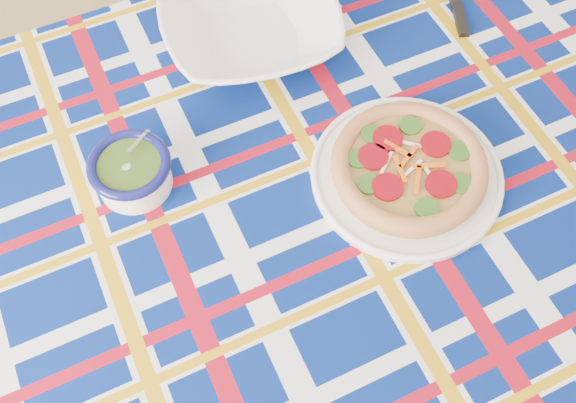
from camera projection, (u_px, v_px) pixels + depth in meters
floor at (150, 235)px, 1.97m from camera, size 4.00×4.00×0.00m
dining_table at (280, 233)px, 1.12m from camera, size 2.00×1.52×0.83m
tablecloth at (280, 225)px, 1.10m from camera, size 2.04×1.56×0.12m
main_focaccia_plate at (409, 167)px, 1.05m from camera, size 0.36×0.36×0.06m
pesto_bowl at (131, 170)px, 1.04m from camera, size 0.15×0.15×0.08m
serving_bowl at (250, 25)px, 1.20m from camera, size 0.43×0.43×0.08m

